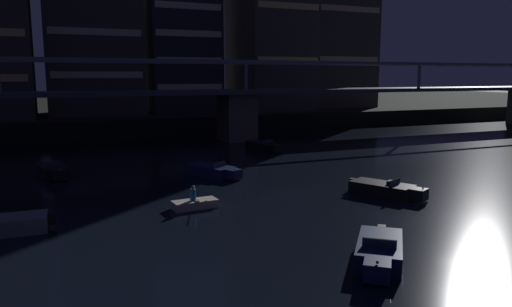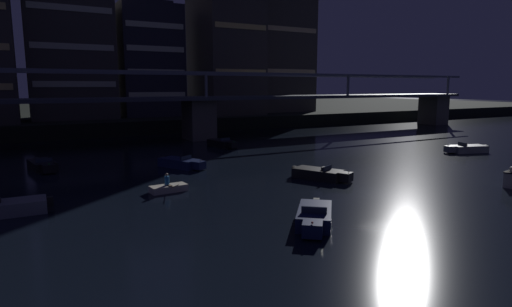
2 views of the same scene
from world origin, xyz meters
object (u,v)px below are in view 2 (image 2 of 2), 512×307
Objects in this scene: speedboat_near_center at (320,174)px; speedboat_mid_center at (467,149)px; tower_central at (150,61)px; speedboat_near_right at (314,217)px; tower_east_tall at (225,8)px; river_bridge at (199,107)px; tower_east_low at (280,11)px; tower_west_tall at (68,31)px; dinghy_with_paddler at (169,188)px; speedboat_mid_right at (222,143)px; speedboat_far_center at (181,163)px; speedboat_mid_left at (43,165)px; speedboat_far_left at (5,208)px.

speedboat_mid_center is (23.13, 3.04, 0.00)m from speedboat_near_center.
tower_central reaches higher than speedboat_near_right.
speedboat_near_right is (-20.51, -55.69, -21.29)m from tower_east_tall.
tower_east_low reaches higher than river_bridge.
tower_west_tall is 10.57× the size of dinghy_with_paddler.
speedboat_near_center is (0.61, -48.56, -11.46)m from tower_central.
river_bridge is 19.96× the size of speedboat_mid_right.
speedboat_mid_center is (23.73, -45.52, -11.46)m from tower_central.
speedboat_near_center is 20.67m from speedboat_mid_right.
tower_east_tall is 14.64× the size of dinghy_with_paddler.
speedboat_mid_center is 0.99× the size of speedboat_mid_right.
tower_east_low reaches higher than tower_west_tall.
tower_east_low is 60.54m from speedboat_near_center.
tower_west_tall is 5.77× the size of speedboat_far_center.
speedboat_mid_left is 1.95× the size of dinghy_with_paddler.
dinghy_with_paddler is (-4.82, 10.80, -0.14)m from speedboat_near_right.
tower_west_tall is 42.17m from speedboat_far_center.
tower_west_tall is 60.77m from speedboat_mid_center.
dinghy_with_paddler is at bearing -119.44° from tower_east_tall.
tower_east_low is 8.03× the size of speedboat_mid_center.
tower_east_low is 15.42× the size of dinghy_with_paddler.
tower_west_tall is 6.17× the size of speedboat_near_right.
speedboat_mid_left is at bearing 117.22° from speedboat_near_right.
dinghy_with_paddler reaches higher than speedboat_far_left.
tower_east_low is at bearing 38.10° from river_bridge.
speedboat_far_center is (-9.15, -18.90, -4.19)m from river_bridge.
dinghy_with_paddler is (-3.77, -8.26, -0.14)m from speedboat_far_center.
speedboat_far_center is (-8.28, 10.16, 0.00)m from speedboat_near_center.
dinghy_with_paddler is (-12.05, 1.91, -0.14)m from speedboat_near_center.
river_bridge is at bearing 88.28° from speedboat_near_center.
tower_east_low is at bearing 85.39° from speedboat_mid_center.
dinghy_with_paddler reaches higher than speedboat_far_center.
tower_east_low is at bearing 0.76° from tower_west_tall.
river_bridge is 20.23× the size of speedboat_mid_center.
speedboat_near_right is 11.83m from dinghy_with_paddler.
speedboat_near_right is at bearing -34.20° from speedboat_far_left.
tower_east_low reaches higher than tower_central.
tower_west_tall is 60.25m from speedboat_near_right.
speedboat_far_left is 1.06× the size of speedboat_far_center.
river_bridge reaches higher than dinghy_with_paddler.
speedboat_mid_left is at bearing -136.06° from tower_east_tall.
speedboat_mid_right is at bearing -91.52° from river_bridge.
river_bridge is at bearing -141.90° from tower_east_low.
speedboat_far_center is (-1.05, 19.06, 0.00)m from speedboat_near_right.
speedboat_far_left is at bearing 145.80° from speedboat_near_right.
tower_east_tall reaches higher than speedboat_mid_right.
tower_west_tall is 53.14m from speedboat_near_center.
speedboat_mid_center is (22.25, -26.02, -4.19)m from river_bridge.
tower_east_tall is at bearing 74.15° from speedboat_near_center.
speedboat_mid_right is (14.13, -28.24, -15.84)m from tower_west_tall.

